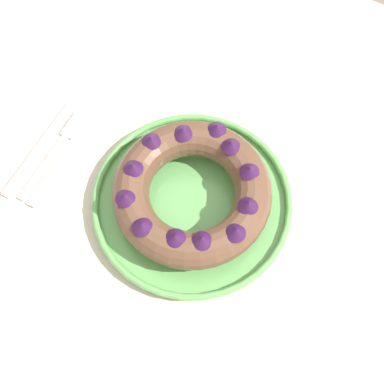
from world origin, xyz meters
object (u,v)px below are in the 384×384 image
Objects in this scene: cake_knife at (54,172)px; serving_dish at (192,202)px; bundt_cake at (192,192)px; serving_knife at (35,155)px; fork at (57,149)px.

serving_dish is at bearing 19.46° from cake_knife.
bundt_cake reaches higher than serving_knife.
cake_knife is at bearing -166.37° from bundt_cake.
bundt_cake reaches higher than serving_dish.
serving_knife is (-0.30, -0.05, -0.06)m from bundt_cake.
cake_knife is at bearing -166.37° from serving_dish.
cake_knife is (0.02, -0.04, 0.00)m from fork.
serving_dish is 0.05m from bundt_cake.
cake_knife is at bearing -12.95° from serving_knife.
bundt_cake is at bearing -148.71° from serving_dish.
fork is 0.05m from cake_knife.
serving_dish is at bearing 8.87° from fork.
bundt_cake reaches higher than fork.
bundt_cake is (-0.00, -0.00, 0.05)m from serving_dish.
fork is 0.04m from serving_knife.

